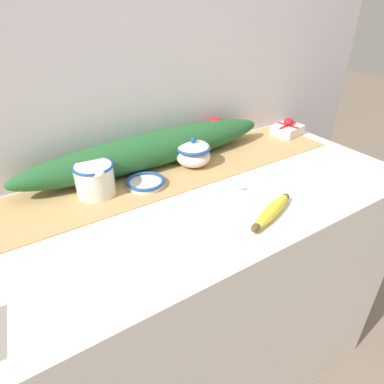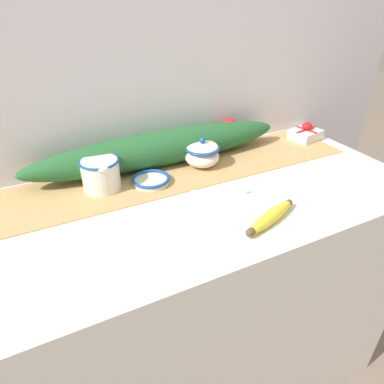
{
  "view_description": "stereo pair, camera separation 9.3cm",
  "coord_description": "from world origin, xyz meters",
  "px_view_note": "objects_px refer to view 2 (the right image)",
  "views": [
    {
      "loc": [
        -0.46,
        -0.71,
        1.44
      ],
      "look_at": [
        -0.03,
        -0.04,
        0.96
      ],
      "focal_mm": 32.0,
      "sensor_mm": 36.0,
      "label": 1
    },
    {
      "loc": [
        -0.38,
        -0.76,
        1.44
      ],
      "look_at": [
        -0.03,
        -0.04,
        0.96
      ],
      "focal_mm": 32.0,
      "sensor_mm": 36.0,
      "label": 2
    }
  ],
  "objects_px": {
    "small_dish": "(151,180)",
    "gift_box": "(305,134)",
    "cream_pitcher": "(101,173)",
    "banana": "(271,217)",
    "spoon": "(239,191)",
    "sugar_bowl": "(202,154)"
  },
  "relations": [
    {
      "from": "cream_pitcher",
      "to": "small_dish",
      "type": "bearing_deg",
      "value": -14.5
    },
    {
      "from": "small_dish",
      "to": "gift_box",
      "type": "bearing_deg",
      "value": 5.12
    },
    {
      "from": "banana",
      "to": "spoon",
      "type": "bearing_deg",
      "value": 85.13
    },
    {
      "from": "spoon",
      "to": "small_dish",
      "type": "bearing_deg",
      "value": 172.09
    },
    {
      "from": "banana",
      "to": "small_dish",
      "type": "bearing_deg",
      "value": 121.89
    },
    {
      "from": "cream_pitcher",
      "to": "small_dish",
      "type": "distance_m",
      "value": 0.15
    },
    {
      "from": "cream_pitcher",
      "to": "small_dish",
      "type": "height_order",
      "value": "cream_pitcher"
    },
    {
      "from": "sugar_bowl",
      "to": "spoon",
      "type": "relative_size",
      "value": 0.73
    },
    {
      "from": "small_dish",
      "to": "gift_box",
      "type": "xyz_separation_m",
      "value": [
        0.68,
        0.06,
        0.01
      ]
    },
    {
      "from": "banana",
      "to": "sugar_bowl",
      "type": "bearing_deg",
      "value": 91.06
    },
    {
      "from": "sugar_bowl",
      "to": "banana",
      "type": "bearing_deg",
      "value": -88.94
    },
    {
      "from": "small_dish",
      "to": "gift_box",
      "type": "distance_m",
      "value": 0.68
    },
    {
      "from": "small_dish",
      "to": "cream_pitcher",
      "type": "bearing_deg",
      "value": 165.5
    },
    {
      "from": "gift_box",
      "to": "cream_pitcher",
      "type": "bearing_deg",
      "value": -178.31
    },
    {
      "from": "cream_pitcher",
      "to": "small_dish",
      "type": "relative_size",
      "value": 1.14
    },
    {
      "from": "sugar_bowl",
      "to": "gift_box",
      "type": "distance_m",
      "value": 0.48
    },
    {
      "from": "sugar_bowl",
      "to": "spoon",
      "type": "distance_m",
      "value": 0.21
    },
    {
      "from": "cream_pitcher",
      "to": "spoon",
      "type": "bearing_deg",
      "value": -29.18
    },
    {
      "from": "small_dish",
      "to": "spoon",
      "type": "height_order",
      "value": "small_dish"
    },
    {
      "from": "cream_pitcher",
      "to": "spoon",
      "type": "height_order",
      "value": "cream_pitcher"
    },
    {
      "from": "sugar_bowl",
      "to": "banana",
      "type": "height_order",
      "value": "sugar_bowl"
    },
    {
      "from": "banana",
      "to": "gift_box",
      "type": "bearing_deg",
      "value": 39.56
    }
  ]
}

